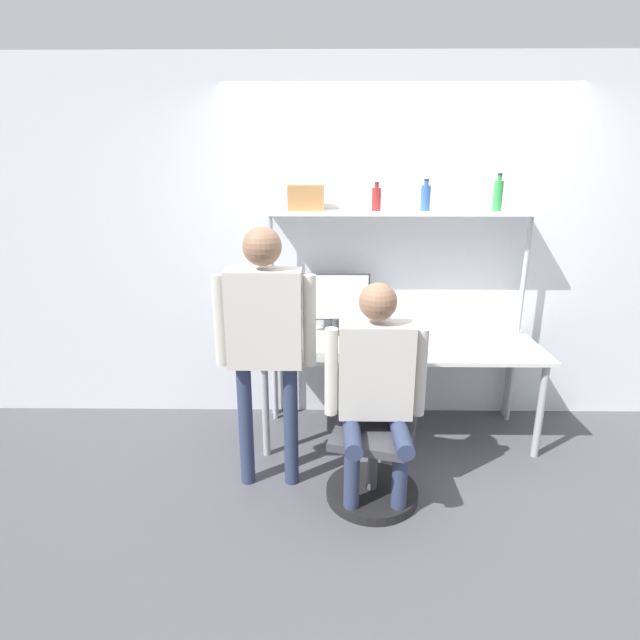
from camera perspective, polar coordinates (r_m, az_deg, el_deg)
The scene contains 14 objects.
ground_plane at distance 3.61m, azimuth 9.33°, elevation -15.65°, with size 12.00×12.00×0.00m, color #4C4C51.
wall_back at distance 3.86m, azimuth 8.61°, elevation 8.14°, with size 8.00×0.06×2.70m.
desk at distance 3.66m, azimuth 8.95°, elevation -3.61°, with size 2.00×0.73×0.72m.
shelf_unit at distance 3.68m, azimuth 9.04°, elevation 8.95°, with size 1.90×0.28×1.64m.
monitor at distance 3.76m, azimuth 1.86°, elevation 2.28°, with size 0.50×0.17×0.46m.
laptop at distance 3.42m, azimuth 6.10°, elevation -2.72°, with size 0.29×0.23×0.22m.
cell_phone at distance 3.41m, azimuth 10.79°, elevation -4.00°, with size 0.07×0.15×0.01m.
office_chair at distance 3.15m, azimuth 6.22°, elevation -14.87°, with size 0.56×0.56×0.91m.
person_seated at distance 2.87m, azimuth 6.42°, elevation -6.68°, with size 0.59×0.47×1.34m.
person_standing at distance 2.93m, azimuth -6.31°, elevation -0.92°, with size 0.60×0.22×1.63m.
bottle_red at distance 3.63m, azimuth 6.46°, elevation 13.60°, with size 0.07×0.07×0.20m.
bottle_blue at distance 3.68m, azimuth 11.97°, elevation 13.53°, with size 0.07×0.07×0.22m.
bottle_green at distance 3.80m, azimuth 19.67°, elevation 13.29°, with size 0.06×0.06×0.26m.
storage_box at distance 3.61m, azimuth -1.61°, elevation 13.77°, with size 0.25×0.16×0.18m.
Camera 1 is at (-0.53, -3.00, 1.94)m, focal length 28.00 mm.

